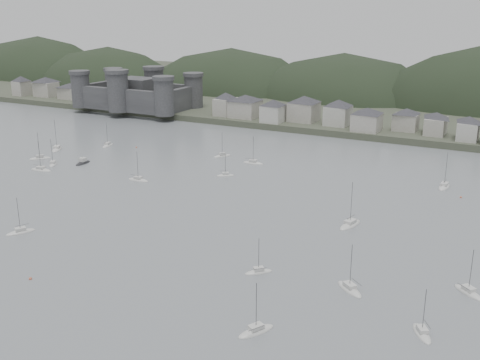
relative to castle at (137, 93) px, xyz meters
The scene contains 9 objects.
ground 216.45m from the castle, 56.28° to the right, with size 900.00×900.00×0.00m, color slate.
far_shore_land 166.61m from the castle, 43.83° to the left, with size 900.00×250.00×3.00m, color #383D2D.
forested_ridge 155.26m from the castle, 35.67° to the left, with size 851.55×103.94×102.57m.
castle is the anchor object (origin of this frame).
waterfront_town 170.64m from the castle, ahead, with size 451.48×28.46×12.92m.
sailboat_lead 110.76m from the castle, 68.67° to the right, with size 6.31×7.53×10.31m.
moored_fleet 156.01m from the castle, 50.28° to the right, with size 252.75×145.33×13.47m.
motor_launch_far 108.51m from the castle, 63.13° to the right, with size 3.30×7.78×3.82m.
mooring_buoys 166.15m from the castle, 46.18° to the right, with size 170.04×108.42×0.70m.
Camera 1 is at (76.43, -69.24, 55.82)m, focal length 42.29 mm.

